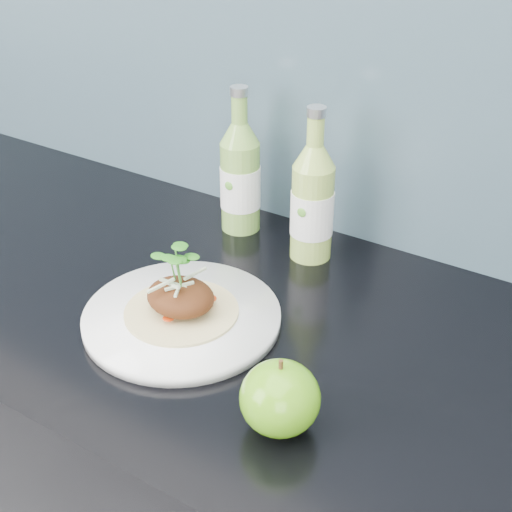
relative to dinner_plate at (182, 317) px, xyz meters
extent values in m
cube|color=#6D96AC|center=(0.06, 0.35, 0.34)|extent=(4.00, 0.02, 0.70)
cylinder|color=white|center=(0.00, 0.00, 0.00)|extent=(0.29, 0.29, 0.02)
cylinder|color=tan|center=(0.00, 0.00, 0.01)|extent=(0.15, 0.15, 0.00)
ellipsoid|color=#552910|center=(0.00, 0.00, 0.03)|extent=(0.09, 0.08, 0.04)
ellipsoid|color=#37900F|center=(0.21, -0.10, 0.03)|extent=(0.10, 0.10, 0.08)
cylinder|color=#472D14|center=(0.21, -0.10, 0.08)|extent=(0.01, 0.00, 0.01)
cylinder|color=#76A745|center=(-0.08, 0.27, 0.07)|extent=(0.07, 0.07, 0.15)
cone|color=#76A745|center=(-0.08, 0.27, 0.16)|extent=(0.06, 0.06, 0.03)
cylinder|color=#76A745|center=(-0.08, 0.27, 0.20)|extent=(0.03, 0.03, 0.04)
cylinder|color=silver|center=(-0.08, 0.27, 0.23)|extent=(0.03, 0.03, 0.01)
cylinder|color=white|center=(-0.08, 0.27, 0.07)|extent=(0.07, 0.07, 0.07)
ellipsoid|color=#59A533|center=(-0.08, 0.23, 0.08)|extent=(0.01, 0.00, 0.01)
cylinder|color=#9DC050|center=(0.06, 0.25, 0.07)|extent=(0.06, 0.06, 0.15)
cone|color=#9DC050|center=(0.06, 0.25, 0.16)|extent=(0.06, 0.06, 0.03)
cylinder|color=#9DC050|center=(0.06, 0.25, 0.20)|extent=(0.03, 0.03, 0.04)
cylinder|color=silver|center=(0.06, 0.25, 0.23)|extent=(0.03, 0.03, 0.01)
cylinder|color=white|center=(0.06, 0.25, 0.07)|extent=(0.07, 0.07, 0.07)
ellipsoid|color=#59A533|center=(0.06, 0.22, 0.08)|extent=(0.01, 0.00, 0.01)
camera|label=1|loc=(0.50, -0.60, 0.56)|focal=50.00mm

